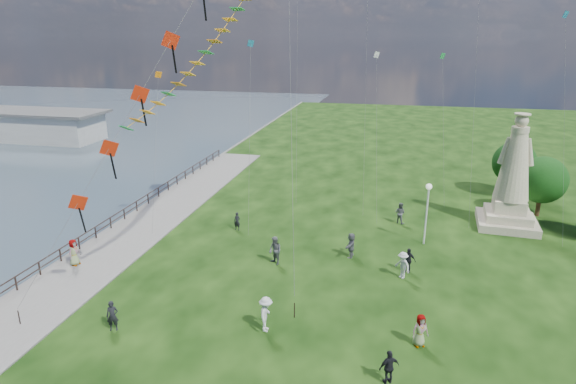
% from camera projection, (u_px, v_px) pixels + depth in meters
% --- Properties ---
extents(waterfront, '(200.00, 200.00, 1.51)m').
position_uv_depth(waterfront, '(101.00, 247.00, 35.13)').
color(waterfront, '#384455').
rests_on(waterfront, ground).
extents(pier_pavilion, '(30.00, 8.00, 4.40)m').
position_uv_depth(pier_pavilion, '(11.00, 124.00, 72.92)').
color(pier_pavilion, '#A0A09B').
rests_on(pier_pavilion, ground).
extents(statue, '(4.76, 4.76, 9.07)m').
position_uv_depth(statue, '(512.00, 185.00, 37.75)').
color(statue, tan).
rests_on(statue, ground).
extents(lamppost, '(0.43, 0.43, 4.63)m').
position_uv_depth(lamppost, '(428.00, 201.00, 34.46)').
color(lamppost, silver).
rests_on(lamppost, ground).
extents(tree_row, '(8.16, 13.70, 5.22)m').
position_uv_depth(tree_row, '(546.00, 178.00, 40.62)').
color(tree_row, '#382314').
rests_on(tree_row, ground).
extents(person_0, '(0.71, 0.60, 1.66)m').
position_uv_depth(person_0, '(113.00, 316.00, 24.86)').
color(person_0, black).
rests_on(person_0, ground).
extents(person_1, '(1.10, 1.05, 1.95)m').
position_uv_depth(person_1, '(275.00, 251.00, 32.06)').
color(person_1, '#595960').
rests_on(person_1, ground).
extents(person_2, '(0.75, 1.29, 1.92)m').
position_uv_depth(person_2, '(266.00, 314.00, 24.78)').
color(person_2, silver).
rests_on(person_2, ground).
extents(person_3, '(1.08, 0.92, 1.65)m').
position_uv_depth(person_3, '(389.00, 367.00, 21.04)').
color(person_3, black).
rests_on(person_3, ground).
extents(person_4, '(0.97, 0.82, 1.71)m').
position_uv_depth(person_4, '(420.00, 330.00, 23.60)').
color(person_4, '#595960').
rests_on(person_4, ground).
extents(person_6, '(0.58, 0.42, 1.46)m').
position_uv_depth(person_6, '(237.00, 221.00, 37.77)').
color(person_6, black).
rests_on(person_6, ground).
extents(person_7, '(0.99, 0.85, 1.75)m').
position_uv_depth(person_7, '(400.00, 213.00, 39.14)').
color(person_7, '#595960').
rests_on(person_7, ground).
extents(person_8, '(1.22, 1.23, 1.77)m').
position_uv_depth(person_8, '(403.00, 265.00, 30.23)').
color(person_8, silver).
rests_on(person_8, ground).
extents(person_9, '(1.06, 0.71, 1.67)m').
position_uv_depth(person_9, '(408.00, 260.00, 31.02)').
color(person_9, black).
rests_on(person_9, ground).
extents(person_10, '(0.65, 0.94, 1.81)m').
position_uv_depth(person_10, '(74.00, 254.00, 31.76)').
color(person_10, '#595960').
rests_on(person_10, ground).
extents(person_11, '(0.89, 1.70, 1.75)m').
position_uv_depth(person_11, '(351.00, 245.00, 33.14)').
color(person_11, '#595960').
rests_on(person_11, ground).
extents(red_kite_train, '(9.85, 9.35, 20.31)m').
position_uv_depth(red_kite_train, '(153.00, 76.00, 25.52)').
color(red_kite_train, black).
rests_on(red_kite_train, ground).
extents(small_kites, '(31.44, 16.68, 25.43)m').
position_uv_depth(small_kites, '(368.00, 42.00, 38.82)').
color(small_kites, '#166788').
rests_on(small_kites, ground).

